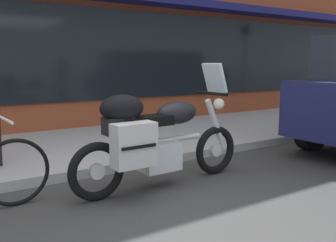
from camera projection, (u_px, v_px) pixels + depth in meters
ground_plane at (162, 205)px, 3.55m from camera, size 80.00×80.00×0.00m
touring_motorcycle at (154, 136)px, 3.94m from camera, size 2.20×0.72×1.38m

